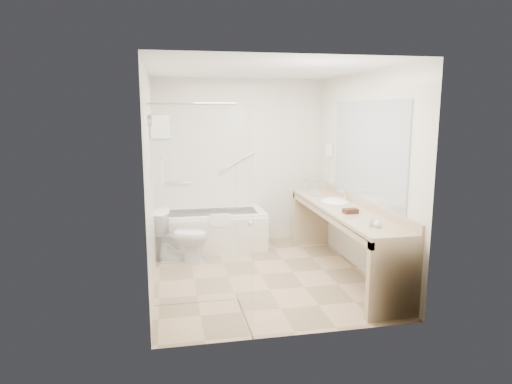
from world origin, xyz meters
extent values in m
plane|color=tan|center=(0.00, 0.00, 0.00)|extent=(3.20, 3.20, 0.00)
cube|color=silver|center=(0.00, 0.00, 2.50)|extent=(2.60, 3.20, 0.10)
cube|color=beige|center=(0.00, 1.60, 1.25)|extent=(2.60, 0.10, 2.50)
cube|color=beige|center=(0.00, -1.60, 1.25)|extent=(2.60, 0.10, 2.50)
cube|color=beige|center=(-1.30, 0.00, 1.25)|extent=(0.10, 3.20, 2.50)
cube|color=beige|center=(1.30, 0.00, 1.25)|extent=(0.10, 3.20, 2.50)
cube|color=white|center=(-0.50, 1.25, 0.28)|extent=(1.60, 0.70, 0.55)
cube|color=silver|center=(-0.50, 0.89, 0.25)|extent=(1.60, 0.02, 0.50)
cube|color=white|center=(-0.40, 0.90, 0.50)|extent=(0.28, 0.06, 0.18)
cylinder|color=silver|center=(-0.95, 1.56, 0.95)|extent=(0.40, 0.03, 0.03)
cylinder|color=silver|center=(-0.05, 1.56, 1.25)|extent=(0.53, 0.03, 0.33)
cube|color=silver|center=(-0.85, -0.70, 1.05)|extent=(0.90, 0.01, 2.10)
cube|color=silver|center=(-0.40, -1.15, 1.05)|extent=(0.02, 0.90, 2.10)
cylinder|color=silver|center=(-0.85, -0.70, 2.10)|extent=(0.90, 0.02, 0.02)
sphere|color=silver|center=(-0.37, -1.30, 1.00)|extent=(0.05, 0.05, 0.05)
cylinder|color=silver|center=(-1.25, -1.15, 1.95)|extent=(0.04, 0.10, 0.10)
cube|color=silver|center=(-1.17, 0.35, 1.70)|extent=(0.24, 0.55, 0.02)
cylinder|color=silver|center=(-1.17, 0.35, 1.48)|extent=(0.02, 0.55, 0.02)
cube|color=white|center=(-1.17, 0.35, 1.32)|extent=(0.03, 0.42, 0.32)
cube|color=white|center=(-1.17, 0.35, 1.76)|extent=(0.22, 0.40, 0.08)
cube|color=white|center=(-1.17, 0.35, 1.84)|extent=(0.22, 0.40, 0.08)
cube|color=white|center=(-1.17, 0.35, 1.93)|extent=(0.22, 0.40, 0.08)
cube|color=tan|center=(1.02, -0.15, 0.82)|extent=(0.55, 2.70, 0.05)
cube|color=tan|center=(1.29, -0.15, 0.90)|extent=(0.03, 2.70, 0.10)
cube|color=tan|center=(0.77, -0.15, 0.77)|extent=(0.04, 2.70, 0.08)
cube|color=tan|center=(1.02, -1.46, 0.40)|extent=(0.55, 0.08, 0.80)
cube|color=tan|center=(1.02, 1.16, 0.40)|extent=(0.55, 0.08, 0.80)
ellipsoid|color=white|center=(1.05, 0.25, 0.82)|extent=(0.40, 0.52, 0.14)
cylinder|color=silver|center=(1.20, 0.25, 0.93)|extent=(0.03, 0.03, 0.14)
cube|color=#A4A9B0|center=(1.29, -0.15, 1.55)|extent=(0.02, 2.00, 1.20)
cube|color=silver|center=(1.25, 1.05, 1.45)|extent=(0.08, 0.10, 0.18)
imported|color=white|center=(-0.95, 0.70, 0.35)|extent=(0.79, 0.56, 0.70)
cube|color=#49271A|center=(0.97, -0.47, 0.88)|extent=(0.17, 0.13, 0.05)
imported|color=silver|center=(0.93, -1.06, 0.88)|extent=(0.09, 0.13, 0.06)
imported|color=silver|center=(1.00, -1.13, 0.89)|extent=(0.12, 0.13, 0.09)
cylinder|color=silver|center=(0.90, 1.05, 0.93)|extent=(0.06, 0.06, 0.16)
cylinder|color=blue|center=(0.90, 1.05, 1.02)|extent=(0.03, 0.03, 0.02)
cylinder|color=silver|center=(0.91, 1.10, 0.93)|extent=(0.05, 0.05, 0.15)
cylinder|color=blue|center=(0.91, 1.10, 1.01)|extent=(0.03, 0.03, 0.02)
cylinder|color=silver|center=(0.92, 0.67, 0.94)|extent=(0.07, 0.07, 0.19)
cylinder|color=blue|center=(0.92, 0.67, 1.05)|extent=(0.03, 0.03, 0.03)
cylinder|color=silver|center=(0.93, 0.60, 0.89)|extent=(0.08, 0.08, 0.08)
cylinder|color=silver|center=(0.88, 0.67, 0.89)|extent=(0.08, 0.08, 0.08)
camera|label=1|loc=(-1.12, -5.34, 2.05)|focal=32.00mm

